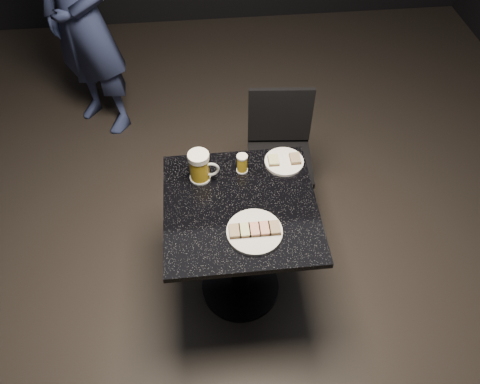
{
  "coord_description": "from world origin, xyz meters",
  "views": [
    {
      "loc": [
        -0.14,
        -1.33,
        2.4
      ],
      "look_at": [
        0.0,
        0.02,
        0.82
      ],
      "focal_mm": 35.0,
      "sensor_mm": 36.0,
      "label": 1
    }
  ],
  "objects_px": {
    "patron": "(82,19)",
    "chair": "(280,150)",
    "beer_mug": "(200,167)",
    "beer_tumbler": "(242,163)",
    "plate_small": "(284,162)",
    "table": "(240,236)",
    "plate_large": "(255,232)"
  },
  "relations": [
    {
      "from": "table",
      "to": "chair",
      "type": "distance_m",
      "value": 0.66
    },
    {
      "from": "beer_mug",
      "to": "beer_tumbler",
      "type": "bearing_deg",
      "value": 8.6
    },
    {
      "from": "patron",
      "to": "beer_tumbler",
      "type": "relative_size",
      "value": 17.21
    },
    {
      "from": "patron",
      "to": "beer_tumbler",
      "type": "xyz_separation_m",
      "value": [
        0.9,
        -1.36,
        -0.04
      ]
    },
    {
      "from": "plate_small",
      "to": "plate_large",
      "type": "bearing_deg",
      "value": -115.93
    },
    {
      "from": "beer_mug",
      "to": "plate_small",
      "type": "bearing_deg",
      "value": 8.39
    },
    {
      "from": "plate_small",
      "to": "beer_mug",
      "type": "relative_size",
      "value": 1.21
    },
    {
      "from": "plate_small",
      "to": "table",
      "type": "relative_size",
      "value": 0.26
    },
    {
      "from": "plate_large",
      "to": "beer_tumbler",
      "type": "relative_size",
      "value": 2.49
    },
    {
      "from": "table",
      "to": "beer_mug",
      "type": "xyz_separation_m",
      "value": [
        -0.17,
        0.19,
        0.32
      ]
    },
    {
      "from": "beer_mug",
      "to": "chair",
      "type": "bearing_deg",
      "value": 41.27
    },
    {
      "from": "table",
      "to": "beer_tumbler",
      "type": "relative_size",
      "value": 7.65
    },
    {
      "from": "patron",
      "to": "table",
      "type": "xyz_separation_m",
      "value": [
        0.87,
        -1.57,
        -0.34
      ]
    },
    {
      "from": "beer_mug",
      "to": "chair",
      "type": "distance_m",
      "value": 0.7
    },
    {
      "from": "beer_tumbler",
      "to": "plate_small",
      "type": "bearing_deg",
      "value": 8.2
    },
    {
      "from": "patron",
      "to": "table",
      "type": "relative_size",
      "value": 2.25
    },
    {
      "from": "plate_large",
      "to": "table",
      "type": "relative_size",
      "value": 0.33
    },
    {
      "from": "patron",
      "to": "table",
      "type": "bearing_deg",
      "value": -23.69
    },
    {
      "from": "plate_large",
      "to": "beer_mug",
      "type": "relative_size",
      "value": 1.55
    },
    {
      "from": "beer_tumbler",
      "to": "chair",
      "type": "distance_m",
      "value": 0.55
    },
    {
      "from": "beer_mug",
      "to": "beer_tumbler",
      "type": "distance_m",
      "value": 0.21
    },
    {
      "from": "plate_large",
      "to": "beer_mug",
      "type": "distance_m",
      "value": 0.41
    },
    {
      "from": "patron",
      "to": "beer_mug",
      "type": "distance_m",
      "value": 1.55
    },
    {
      "from": "table",
      "to": "beer_tumbler",
      "type": "xyz_separation_m",
      "value": [
        0.03,
        0.22,
        0.29
      ]
    },
    {
      "from": "plate_large",
      "to": "beer_tumbler",
      "type": "height_order",
      "value": "beer_tumbler"
    },
    {
      "from": "beer_mug",
      "to": "beer_tumbler",
      "type": "relative_size",
      "value": 1.61
    },
    {
      "from": "patron",
      "to": "chair",
      "type": "distance_m",
      "value": 1.56
    },
    {
      "from": "patron",
      "to": "beer_mug",
      "type": "relative_size",
      "value": 10.68
    },
    {
      "from": "patron",
      "to": "beer_tumbler",
      "type": "bearing_deg",
      "value": -19.06
    },
    {
      "from": "plate_small",
      "to": "beer_mug",
      "type": "distance_m",
      "value": 0.42
    },
    {
      "from": "patron",
      "to": "chair",
      "type": "height_order",
      "value": "patron"
    },
    {
      "from": "plate_large",
      "to": "plate_small",
      "type": "bearing_deg",
      "value": 64.07
    }
  ]
}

